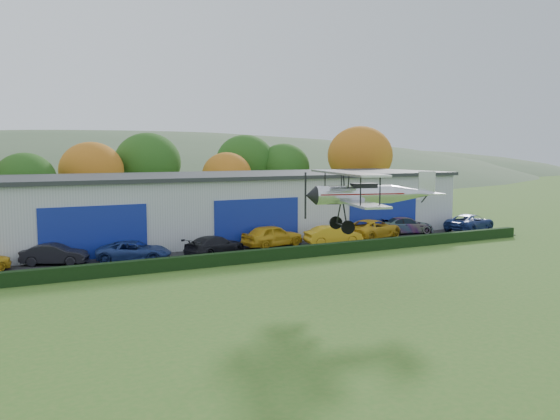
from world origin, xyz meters
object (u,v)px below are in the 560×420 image
car_3 (215,246)px  car_5 (333,235)px  car_4 (272,236)px  car_8 (470,223)px  biplane (365,193)px  car_6 (372,229)px  car_2 (134,251)px  car_7 (406,225)px  hangar (227,205)px  car_1 (54,254)px

car_3 → car_5: (9.69, 0.03, 0.04)m
car_4 → car_8: car_4 is taller
car_3 → car_4: (5.17, 1.44, 0.15)m
biplane → car_8: bearing=47.1°
car_6 → car_3: bearing=75.7°
car_2 → car_7: 24.06m
hangar → car_3: size_ratio=8.62×
car_7 → car_5: bearing=114.9°
car_3 → car_7: car_7 is taller
hangar → car_7: size_ratio=8.16×
car_6 → car_8: car_6 is taller
car_1 → car_8: car_8 is taller
car_6 → car_5: bearing=85.0°
car_5 → biplane: size_ratio=0.54×
car_4 → car_5: size_ratio=1.11×
car_4 → biplane: bearing=161.6°
car_7 → car_8: size_ratio=0.90×
hangar → car_5: size_ratio=9.24×
car_1 → car_8: (34.80, -1.16, 0.11)m
car_1 → biplane: (13.43, -14.50, 4.38)m
car_3 → hangar: bearing=-49.7°
car_3 → biplane: size_ratio=0.58×
car_1 → car_3: bearing=-76.5°
car_6 → car_7: 4.42m
car_6 → car_8: bearing=-112.3°
car_4 → car_7: size_ratio=0.98×
car_1 → car_4: bearing=-67.9°
car_6 → biplane: bearing=122.7°
car_6 → hangar: bearing=34.1°
hangar → car_4: bearing=-84.2°
hangar → car_4: size_ratio=8.34×
car_3 → car_7: size_ratio=0.95×
car_4 → car_3: bearing=94.8°
car_2 → car_4: (10.60, 0.95, 0.17)m
hangar → car_8: (20.18, -7.97, -1.84)m
car_7 → car_8: bearing=-93.0°
hangar → car_7: hangar is taller
car_6 → biplane: size_ratio=0.70×
hangar → car_6: 12.42m
car_1 → car_6: car_6 is taller
car_1 → car_2: same height
car_4 → car_7: (13.41, 0.71, -0.11)m
hangar → car_2: size_ratio=8.54×
car_1 → car_8: size_ratio=0.73×
car_6 → car_8: (10.36, -0.59, -0.02)m
car_7 → car_4: bearing=104.5°
car_2 → car_8: car_8 is taller
car_7 → biplane: biplane is taller
car_2 → car_3: 5.45m
car_1 → car_2: (4.75, -1.26, 0.00)m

